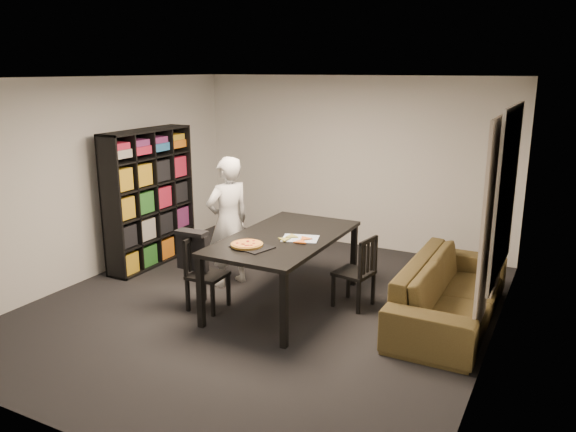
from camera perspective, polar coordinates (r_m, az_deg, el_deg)
The scene contains 16 objects.
room at distance 6.25m, azimuth -2.70°, elevation 1.86°, with size 5.01×5.51×2.61m.
window_pane at distance 6.01m, azimuth 21.35°, elevation 2.28°, with size 0.02×1.40×1.60m, color black.
window_frame at distance 6.01m, azimuth 21.30°, elevation 2.29°, with size 0.03×1.52×1.72m, color white.
curtain_left at distance 5.60m, azimuth 19.53°, elevation -2.11°, with size 0.03×0.70×2.25m, color beige.
curtain_right at distance 6.60m, azimuth 20.87°, elevation 0.24°, with size 0.03×0.70×2.25m, color beige.
bookshelf at distance 8.05m, azimuth -13.87°, elevation 1.80°, with size 0.35×1.50×1.90m, color black.
dining_table at distance 6.45m, azimuth -0.41°, elevation -2.68°, with size 1.11×2.01×0.84m.
chair_left at distance 6.53m, azimuth -8.79°, elevation -5.22°, with size 0.41×0.41×0.85m.
chair_right at distance 6.50m, azimuth 7.34°, elevation -5.23°, with size 0.46×0.46×0.85m.
draped_jacket at distance 6.52m, azimuth -9.70°, elevation -3.28°, with size 0.39×0.18×0.47m.
person at distance 7.08m, azimuth -6.09°, elevation -0.60°, with size 0.60×0.40×1.66m, color silver.
baking_tray at distance 6.03m, azimuth -3.66°, elevation -3.16°, with size 0.40×0.32×0.01m, color black.
pepperoni_pizza at distance 6.05m, azimuth -4.20°, elevation -2.90°, with size 0.35×0.35×0.03m.
kitchen_towel at distance 6.32m, azimuth 1.25°, elevation -2.30°, with size 0.40×0.30×0.01m, color white.
pizza_slices at distance 6.27m, azimuth 0.75°, elevation -2.34°, with size 0.37×0.31×0.01m, color #CC7E3F, non-canonical shape.
sofa at distance 6.45m, azimuth 16.18°, elevation -7.34°, with size 2.28×0.89×0.67m, color #42311A.
Camera 1 is at (3.07, -5.26, 2.69)m, focal length 35.00 mm.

